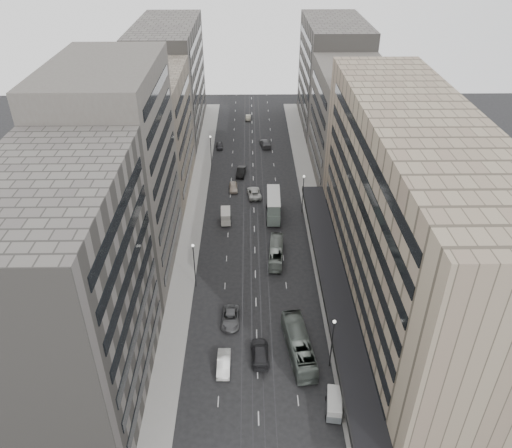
{
  "coord_description": "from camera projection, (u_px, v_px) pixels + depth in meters",
  "views": [
    {
      "loc": [
        -0.88,
        -51.11,
        52.26
      ],
      "look_at": [
        0.19,
        20.74,
        6.37
      ],
      "focal_mm": 35.0,
      "sensor_mm": 36.0,
      "label": 1
    }
  ],
  "objects": [
    {
      "name": "sedan_5",
      "position": [
        241.0,
        172.0,
        114.27
      ],
      "size": [
        2.42,
        5.36,
        1.71
      ],
      "primitive_type": "imported",
      "rotation": [
        0.0,
        0.0,
        -0.12
      ],
      "color": "black",
      "rests_on": "ground"
    },
    {
      "name": "building_left_a",
      "position": [
        67.0,
        298.0,
        56.13
      ],
      "size": [
        15.0,
        28.0,
        30.0
      ],
      "primitive_type": "cube",
      "color": "#5E5A54",
      "rests_on": "ground"
    },
    {
      "name": "lamp_left_far",
      "position": [
        211.0,
        149.0,
        114.63
      ],
      "size": [
        0.44,
        0.44,
        8.32
      ],
      "color": "#262628",
      "rests_on": "ground"
    },
    {
      "name": "sedan_4",
      "position": [
        233.0,
        187.0,
        108.23
      ],
      "size": [
        2.02,
        4.58,
        1.53
      ],
      "primitive_type": "imported",
      "rotation": [
        0.0,
        0.0,
        0.05
      ],
      "color": "#C0AF9F",
      "rests_on": "ground"
    },
    {
      "name": "sedan_1",
      "position": [
        224.0,
        363.0,
        66.43
      ],
      "size": [
        1.75,
        4.97,
        1.64
      ],
      "primitive_type": "imported",
      "rotation": [
        0.0,
        0.0,
        -0.0
      ],
      "color": "silver",
      "rests_on": "ground"
    },
    {
      "name": "sedan_6",
      "position": [
        254.0,
        193.0,
        106.04
      ],
      "size": [
        3.35,
        6.08,
        1.61
      ],
      "primitive_type": "imported",
      "rotation": [
        0.0,
        0.0,
        3.26
      ],
      "color": "silver",
      "rests_on": "ground"
    },
    {
      "name": "sedan_3",
      "position": [
        260.0,
        353.0,
        67.97
      ],
      "size": [
        2.61,
        5.99,
        1.72
      ],
      "primitive_type": "imported",
      "rotation": [
        0.0,
        0.0,
        3.18
      ],
      "color": "black",
      "rests_on": "ground"
    },
    {
      "name": "department_store",
      "position": [
        408.0,
        220.0,
        70.18
      ],
      "size": [
        19.2,
        60.0,
        30.0
      ],
      "color": "gray",
      "rests_on": "ground"
    },
    {
      "name": "building_left_c",
      "position": [
        149.0,
        134.0,
        102.98
      ],
      "size": [
        15.0,
        28.0,
        25.0
      ],
      "primitive_type": "cube",
      "color": "gray",
      "rests_on": "ground"
    },
    {
      "name": "lamp_right_near",
      "position": [
        333.0,
        338.0,
        64.32
      ],
      "size": [
        0.44,
        0.44,
        8.32
      ],
      "color": "#262628",
      "rests_on": "ground"
    },
    {
      "name": "building_right_mid",
      "position": [
        351.0,
        125.0,
        108.84
      ],
      "size": [
        15.0,
        28.0,
        24.0
      ],
      "primitive_type": "cube",
      "color": "#514B46",
      "rests_on": "ground"
    },
    {
      "name": "sedan_2",
      "position": [
        231.0,
        318.0,
        73.85
      ],
      "size": [
        2.58,
        5.51,
        1.53
      ],
      "primitive_type": "imported",
      "rotation": [
        0.0,
        0.0,
        -0.01
      ],
      "color": "#545456",
      "rests_on": "ground"
    },
    {
      "name": "lamp_left_near",
      "position": [
        194.0,
        261.0,
        78.4
      ],
      "size": [
        0.44,
        0.44,
        8.32
      ],
      "color": "#262628",
      "rests_on": "ground"
    },
    {
      "name": "building_left_b",
      "position": [
        117.0,
        174.0,
        77.8
      ],
      "size": [
        15.0,
        26.0,
        34.0
      ],
      "primitive_type": "cube",
      "color": "#514B46",
      "rests_on": "ground"
    },
    {
      "name": "sidewalk_right",
      "position": [
        312.0,
        206.0,
        102.92
      ],
      "size": [
        4.0,
        125.0,
        0.15
      ],
      "primitive_type": "cube",
      "color": "gray",
      "rests_on": "ground"
    },
    {
      "name": "building_left_d",
      "position": [
        170.0,
        80.0,
        129.97
      ],
      "size": [
        15.0,
        38.0,
        28.0
      ],
      "primitive_type": "cube",
      "color": "#5E5A54",
      "rests_on": "ground"
    },
    {
      "name": "sidewalk_left",
      "position": [
        196.0,
        206.0,
        102.62
      ],
      "size": [
        4.0,
        125.0,
        0.15
      ],
      "primitive_type": "cube",
      "color": "gray",
      "rests_on": "ground"
    },
    {
      "name": "bus_near",
      "position": [
        299.0,
        345.0,
        68.11
      ],
      "size": [
        4.16,
        11.98,
        3.27
      ],
      "primitive_type": "imported",
      "rotation": [
        0.0,
        0.0,
        3.26
      ],
      "color": "slate",
      "rests_on": "ground"
    },
    {
      "name": "vw_microbus",
      "position": [
        334.0,
        404.0,
        60.53
      ],
      "size": [
        2.39,
        4.41,
        2.27
      ],
      "rotation": [
        0.0,
        0.0,
        -0.14
      ],
      "color": "#5B6063",
      "rests_on": "ground"
    },
    {
      "name": "double_decker",
      "position": [
        273.0,
        205.0,
        97.99
      ],
      "size": [
        2.97,
        9.04,
        4.9
      ],
      "rotation": [
        0.0,
        0.0,
        -0.03
      ],
      "color": "slate",
      "rests_on": "ground"
    },
    {
      "name": "panel_van",
      "position": [
        226.0,
        216.0,
        96.9
      ],
      "size": [
        2.17,
        4.18,
        2.59
      ],
      "rotation": [
        0.0,
        0.0,
        0.04
      ],
      "color": "silver",
      "rests_on": "ground"
    },
    {
      "name": "sedan_7",
      "position": [
        265.0,
        143.0,
        128.07
      ],
      "size": [
        3.08,
        6.03,
        1.68
      ],
      "primitive_type": "imported",
      "rotation": [
        0.0,
        0.0,
        3.27
      ],
      "color": "#4D4D4F",
      "rests_on": "ground"
    },
    {
      "name": "sedan_8",
      "position": [
        219.0,
        146.0,
        127.16
      ],
      "size": [
        1.97,
        4.09,
        1.35
      ],
      "primitive_type": "imported",
      "rotation": [
        0.0,
        0.0,
        0.1
      ],
      "color": "#2B2B2E",
      "rests_on": "ground"
    },
    {
      "name": "ground",
      "position": [
        257.0,
        340.0,
        71.21
      ],
      "size": [
        220.0,
        220.0,
        0.0
      ],
      "primitive_type": "plane",
      "color": "black",
      "rests_on": "ground"
    },
    {
      "name": "building_right_far",
      "position": [
        332.0,
        76.0,
        133.04
      ],
      "size": [
        15.0,
        32.0,
        28.0
      ],
      "primitive_type": "cube",
      "color": "#5E5A54",
      "rests_on": "ground"
    },
    {
      "name": "bus_far",
      "position": [
        276.0,
        252.0,
        86.92
      ],
      "size": [
        3.06,
        9.75,
        2.67
      ],
      "primitive_type": "imported",
      "rotation": [
        0.0,
        0.0,
        3.06
      ],
      "color": "gray",
      "rests_on": "ground"
    },
    {
      "name": "sedan_9",
      "position": [
        248.0,
        117.0,
        144.37
      ],
      "size": [
        1.54,
        4.1,
        1.34
      ],
      "primitive_type": "imported",
      "rotation": [
        0.0,
        0.0,
        3.11
      ],
      "color": "beige",
      "rests_on": "ground"
    },
    {
      "name": "lamp_right_far",
      "position": [
        303.0,
        190.0,
        98.02
      ],
      "size": [
        0.44,
        0.44,
        8.32
      ],
      "color": "#262628",
      "rests_on": "ground"
    }
  ]
}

